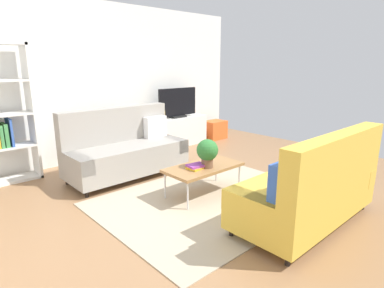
# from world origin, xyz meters

# --- Properties ---
(ground_plane) EXTENTS (7.68, 7.68, 0.00)m
(ground_plane) POSITION_xyz_m (0.00, 0.00, 0.00)
(ground_plane) COLOR #936B47
(wall_far) EXTENTS (6.40, 0.12, 2.90)m
(wall_far) POSITION_xyz_m (0.00, 2.80, 1.45)
(wall_far) COLOR white
(wall_far) RESTS_ON ground_plane
(area_rug) EXTENTS (2.90, 2.20, 0.01)m
(area_rug) POSITION_xyz_m (-0.02, -0.12, 0.01)
(area_rug) COLOR tan
(area_rug) RESTS_ON ground_plane
(couch_beige) EXTENTS (1.90, 0.85, 1.10)m
(couch_beige) POSITION_xyz_m (-0.35, 1.50, 0.44)
(couch_beige) COLOR gray
(couch_beige) RESTS_ON ground_plane
(couch_green) EXTENTS (1.90, 0.85, 1.10)m
(couch_green) POSITION_xyz_m (0.32, -1.34, 0.44)
(couch_green) COLOR gold
(couch_green) RESTS_ON ground_plane
(coffee_table) EXTENTS (1.10, 0.56, 0.42)m
(coffee_table) POSITION_xyz_m (0.03, 0.08, 0.39)
(coffee_table) COLOR #9E7042
(coffee_table) RESTS_ON ground_plane
(tv_console) EXTENTS (1.40, 0.44, 0.64)m
(tv_console) POSITION_xyz_m (1.54, 2.46, 0.32)
(tv_console) COLOR silver
(tv_console) RESTS_ON ground_plane
(tv) EXTENTS (1.00, 0.20, 0.64)m
(tv) POSITION_xyz_m (1.54, 2.44, 0.95)
(tv) COLOR black
(tv) RESTS_ON tv_console
(storage_trunk) EXTENTS (0.52, 0.40, 0.44)m
(storage_trunk) POSITION_xyz_m (2.64, 2.36, 0.22)
(storage_trunk) COLOR orange
(storage_trunk) RESTS_ON ground_plane
(potted_plant) EXTENTS (0.29, 0.29, 0.39)m
(potted_plant) POSITION_xyz_m (0.03, -0.00, 0.64)
(potted_plant) COLOR brown
(potted_plant) RESTS_ON coffee_table
(table_book_0) EXTENTS (0.25, 0.20, 0.03)m
(table_book_0) POSITION_xyz_m (-0.11, 0.07, 0.43)
(table_book_0) COLOR gold
(table_book_0) RESTS_ON coffee_table
(table_book_1) EXTENTS (0.26, 0.21, 0.03)m
(table_book_1) POSITION_xyz_m (-0.11, 0.07, 0.46)
(table_book_1) COLOR purple
(table_book_1) RESTS_ON table_book_0
(vase_0) EXTENTS (0.13, 0.13, 0.13)m
(vase_0) POSITION_xyz_m (0.96, 2.51, 0.70)
(vase_0) COLOR #33B29E
(vase_0) RESTS_ON tv_console
(bottle_0) EXTENTS (0.04, 0.04, 0.19)m
(bottle_0) POSITION_xyz_m (1.15, 2.42, 0.74)
(bottle_0) COLOR gold
(bottle_0) RESTS_ON tv_console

